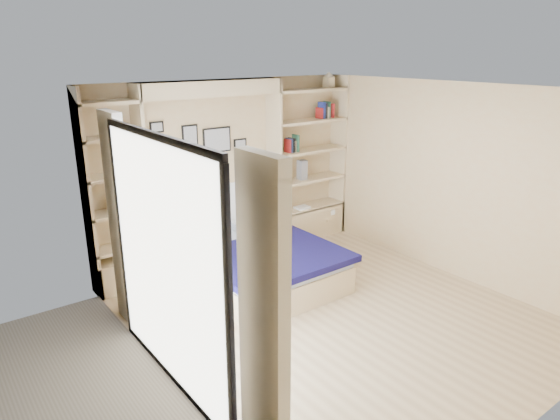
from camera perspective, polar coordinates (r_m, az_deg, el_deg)
ground at (r=5.82m, az=6.12°, el=-11.75°), size 4.50×4.50×0.00m
room_shell at (r=6.30m, az=-5.63°, el=1.28°), size 4.50×4.50×4.50m
bed at (r=6.43m, az=-2.65°, el=-5.98°), size 1.67×2.05×1.07m
photo_gallery at (r=6.74m, az=-9.41°, el=6.83°), size 1.48×0.02×0.82m
reading_lamps at (r=6.73m, az=-7.16°, el=2.52°), size 1.92×0.12×0.15m
shelf_decor at (r=7.43m, az=1.79°, el=8.78°), size 3.55×0.23×2.03m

